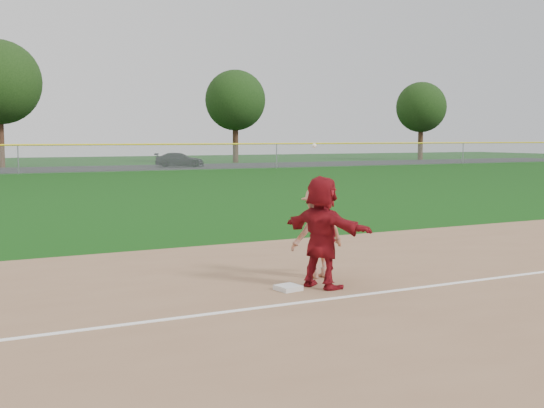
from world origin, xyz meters
name	(u,v)px	position (x,y,z in m)	size (l,w,h in m)	color
ground	(313,289)	(0.00, 0.00, 0.00)	(160.00, 160.00, 0.00)	#0E3D0B
foul_line	(339,298)	(0.00, -0.80, 0.03)	(60.00, 0.10, 0.01)	white
parking_asphalt	(9,170)	(0.00, 46.00, 0.01)	(120.00, 10.00, 0.01)	black
first_base	(288,288)	(-0.44, 0.05, 0.06)	(0.36, 0.36, 0.08)	silver
base_runner	(322,232)	(0.16, -0.02, 0.96)	(1.74, 0.55, 1.88)	maroon
car_right	(180,160)	(13.56, 45.49, 0.61)	(1.69, 4.16, 1.21)	black
first_base_play	(318,233)	(0.52, 0.72, 0.83)	(1.08, 0.76, 2.40)	gray
outfield_fence	(18,145)	(0.00, 40.00, 1.96)	(110.00, 0.12, 110.00)	#999EA0
tree_3	(235,100)	(22.00, 52.80, 6.16)	(6.00, 6.00, 9.19)	#331E12
tree_4	(421,107)	(44.00, 51.20, 5.85)	(5.60, 5.60, 8.67)	#382314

